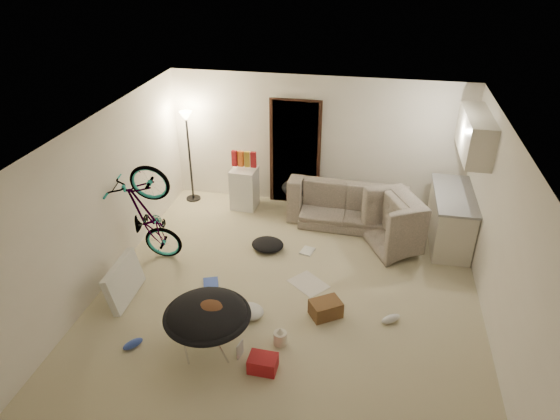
% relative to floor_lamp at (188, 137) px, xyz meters
% --- Properties ---
extents(floor, '(5.50, 6.00, 0.02)m').
position_rel_floor_lamp_xyz_m(floor, '(2.40, -2.65, -1.32)').
color(floor, beige).
rests_on(floor, ground).
extents(ceiling, '(5.50, 6.00, 0.02)m').
position_rel_floor_lamp_xyz_m(ceiling, '(2.40, -2.65, 1.20)').
color(ceiling, white).
rests_on(ceiling, wall_back).
extents(wall_back, '(5.50, 0.02, 2.50)m').
position_rel_floor_lamp_xyz_m(wall_back, '(2.40, 0.36, -0.06)').
color(wall_back, white).
rests_on(wall_back, floor).
extents(wall_front, '(5.50, 0.02, 2.50)m').
position_rel_floor_lamp_xyz_m(wall_front, '(2.40, -5.66, -0.06)').
color(wall_front, white).
rests_on(wall_front, floor).
extents(wall_left, '(0.02, 6.00, 2.50)m').
position_rel_floor_lamp_xyz_m(wall_left, '(-0.36, -2.65, -0.06)').
color(wall_left, white).
rests_on(wall_left, floor).
extents(wall_right, '(0.02, 6.00, 2.50)m').
position_rel_floor_lamp_xyz_m(wall_right, '(5.16, -2.65, -0.06)').
color(wall_right, white).
rests_on(wall_right, floor).
extents(doorway, '(0.85, 0.10, 2.04)m').
position_rel_floor_lamp_xyz_m(doorway, '(2.00, 0.32, -0.29)').
color(doorway, black).
rests_on(doorway, floor).
extents(door_trim, '(0.97, 0.04, 2.10)m').
position_rel_floor_lamp_xyz_m(door_trim, '(2.00, 0.29, -0.29)').
color(door_trim, '#331B12').
rests_on(door_trim, floor).
extents(floor_lamp, '(0.28, 0.28, 1.81)m').
position_rel_floor_lamp_xyz_m(floor_lamp, '(0.00, 0.00, 0.00)').
color(floor_lamp, black).
rests_on(floor_lamp, floor).
extents(kitchen_counter, '(0.60, 1.50, 0.88)m').
position_rel_floor_lamp_xyz_m(kitchen_counter, '(4.83, -0.65, -0.87)').
color(kitchen_counter, beige).
rests_on(kitchen_counter, floor).
extents(counter_top, '(0.64, 1.54, 0.04)m').
position_rel_floor_lamp_xyz_m(counter_top, '(4.83, -0.65, -0.41)').
color(counter_top, gray).
rests_on(counter_top, kitchen_counter).
extents(kitchen_uppers, '(0.38, 1.40, 0.65)m').
position_rel_floor_lamp_xyz_m(kitchen_uppers, '(4.96, -0.65, 0.64)').
color(kitchen_uppers, beige).
rests_on(kitchen_uppers, wall_right).
extents(sofa, '(2.14, 0.92, 0.62)m').
position_rel_floor_lamp_xyz_m(sofa, '(3.07, -0.20, -1.00)').
color(sofa, '#3A423B').
rests_on(sofa, floor).
extents(armchair, '(1.31, 1.37, 0.70)m').
position_rel_floor_lamp_xyz_m(armchair, '(4.20, -0.88, -0.96)').
color(armchair, '#3A423B').
rests_on(armchair, floor).
extents(bicycle, '(1.82, 0.87, 1.03)m').
position_rel_floor_lamp_xyz_m(bicycle, '(0.10, -2.16, -0.84)').
color(bicycle, black).
rests_on(bicycle, floor).
extents(book_asset, '(0.26, 0.21, 0.02)m').
position_rel_floor_lamp_xyz_m(book_asset, '(2.02, -4.02, -1.30)').
color(book_asset, maroon).
rests_on(book_asset, floor).
extents(mini_fridge, '(0.49, 0.49, 0.79)m').
position_rel_floor_lamp_xyz_m(mini_fridge, '(1.10, -0.10, -0.91)').
color(mini_fridge, white).
rests_on(mini_fridge, floor).
extents(snack_box_0, '(0.11, 0.08, 0.30)m').
position_rel_floor_lamp_xyz_m(snack_box_0, '(0.93, -0.10, -0.31)').
color(snack_box_0, maroon).
rests_on(snack_box_0, mini_fridge).
extents(snack_box_1, '(0.11, 0.09, 0.30)m').
position_rel_floor_lamp_xyz_m(snack_box_1, '(1.05, -0.10, -0.31)').
color(snack_box_1, orange).
rests_on(snack_box_1, mini_fridge).
extents(snack_box_2, '(0.11, 0.09, 0.30)m').
position_rel_floor_lamp_xyz_m(snack_box_2, '(1.17, -0.10, -0.31)').
color(snack_box_2, gold).
rests_on(snack_box_2, mini_fridge).
extents(snack_box_3, '(0.10, 0.07, 0.30)m').
position_rel_floor_lamp_xyz_m(snack_box_3, '(1.29, -0.10, -0.31)').
color(snack_box_3, maroon).
rests_on(snack_box_3, mini_fridge).
extents(saucer_chair, '(1.08, 1.08, 0.77)m').
position_rel_floor_lamp_xyz_m(saucer_chair, '(1.63, -3.90, -0.85)').
color(saucer_chair, silver).
rests_on(saucer_chair, floor).
extents(hoodie, '(0.49, 0.41, 0.22)m').
position_rel_floor_lamp_xyz_m(hoodie, '(1.68, -3.93, -0.64)').
color(hoodie, '#52301C').
rests_on(hoodie, saucer_chair).
extents(sofa_drape, '(0.63, 0.55, 0.28)m').
position_rel_floor_lamp_xyz_m(sofa_drape, '(2.12, -0.20, -0.77)').
color(sofa_drape, black).
rests_on(sofa_drape, sofa).
extents(tv_box, '(0.25, 0.89, 0.59)m').
position_rel_floor_lamp_xyz_m(tv_box, '(0.10, -3.13, -1.02)').
color(tv_box, silver).
rests_on(tv_box, floor).
extents(drink_case_a, '(0.51, 0.47, 0.24)m').
position_rel_floor_lamp_xyz_m(drink_case_a, '(3.00, -2.97, -1.19)').
color(drink_case_a, brown).
rests_on(drink_case_a, floor).
extents(drink_case_b, '(0.35, 0.26, 0.20)m').
position_rel_floor_lamp_xyz_m(drink_case_b, '(2.36, -4.10, -1.21)').
color(drink_case_b, maroon).
rests_on(drink_case_b, floor).
extents(juicer, '(0.17, 0.17, 0.25)m').
position_rel_floor_lamp_xyz_m(juicer, '(2.48, -3.62, -1.20)').
color(juicer, beige).
rests_on(juicer, floor).
extents(newspaper, '(0.69, 0.67, 0.01)m').
position_rel_floor_lamp_xyz_m(newspaper, '(2.66, -2.31, -1.30)').
color(newspaper, beige).
rests_on(newspaper, floor).
extents(book_blue, '(0.31, 0.36, 0.03)m').
position_rel_floor_lamp_xyz_m(book_blue, '(1.22, -2.61, -1.29)').
color(book_blue, '#324CB5').
rests_on(book_blue, floor).
extents(book_white, '(0.25, 0.30, 0.02)m').
position_rel_floor_lamp_xyz_m(book_white, '(2.52, -1.44, -1.30)').
color(book_white, silver).
rests_on(book_white, floor).
extents(shoe_1, '(0.25, 0.30, 0.10)m').
position_rel_floor_lamp_xyz_m(shoe_1, '(1.22, -0.10, -1.26)').
color(shoe_1, slate).
rests_on(shoe_1, floor).
extents(shoe_2, '(0.26, 0.29, 0.10)m').
position_rel_floor_lamp_xyz_m(shoe_2, '(0.64, -4.05, -1.26)').
color(shoe_2, '#324CB5').
rests_on(shoe_2, floor).
extents(shoe_4, '(0.31, 0.27, 0.11)m').
position_rel_floor_lamp_xyz_m(shoe_4, '(3.89, -2.93, -1.25)').
color(shoe_4, white).
rests_on(shoe_4, floor).
extents(clothes_lump_a, '(0.57, 0.49, 0.17)m').
position_rel_floor_lamp_xyz_m(clothes_lump_a, '(1.85, -1.49, -1.22)').
color(clothes_lump_a, black).
rests_on(clothes_lump_a, floor).
extents(clothes_lump_c, '(0.48, 0.43, 0.13)m').
position_rel_floor_lamp_xyz_m(clothes_lump_c, '(1.95, -3.17, -1.24)').
color(clothes_lump_c, silver).
rests_on(clothes_lump_c, floor).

